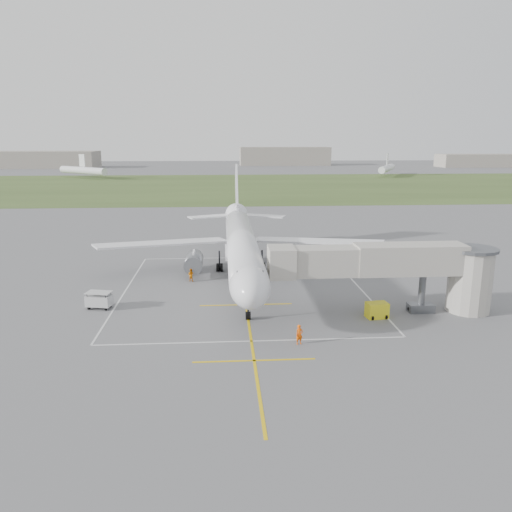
{
  "coord_description": "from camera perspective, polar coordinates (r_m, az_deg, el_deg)",
  "views": [
    {
      "loc": [
        -2.38,
        -61.34,
        17.56
      ],
      "look_at": [
        1.5,
        -4.0,
        4.0
      ],
      "focal_mm": 35.0,
      "sensor_mm": 36.0,
      "label": 1
    }
  ],
  "objects": [
    {
      "name": "grass_strip",
      "position": [
        192.16,
        -3.18,
        8.01
      ],
      "size": [
        700.0,
        120.0,
        0.02
      ],
      "primitive_type": "cube",
      "color": "#3A4F22",
      "rests_on": "ground"
    },
    {
      "name": "ramp_worker_nose",
      "position": [
        44.22,
        4.97,
        -8.93
      ],
      "size": [
        0.74,
        0.59,
        1.77
      ],
      "primitive_type": "imported",
      "rotation": [
        0.0,
        0.0,
        0.3
      ],
      "color": "#FF5B08",
      "rests_on": "ground"
    },
    {
      "name": "gpu_unit",
      "position": [
        51.73,
        13.65,
        -6.05
      ],
      "size": [
        2.26,
        1.73,
        1.58
      ],
      "rotation": [
        0.0,
        0.0,
        0.13
      ],
      "color": "yellow",
      "rests_on": "ground"
    },
    {
      "name": "airliner",
      "position": [
        63.52,
        -1.64,
        1.31
      ],
      "size": [
        38.93,
        46.75,
        13.52
      ],
      "color": "white",
      "rests_on": "ground"
    },
    {
      "name": "ground",
      "position": [
        63.85,
        -1.59,
        -2.69
      ],
      "size": [
        700.0,
        700.0,
        0.0
      ],
      "primitive_type": "plane",
      "color": "#5A5A5C",
      "rests_on": "ground"
    },
    {
      "name": "apron_markings",
      "position": [
        58.28,
        -1.36,
        -4.26
      ],
      "size": [
        28.2,
        60.0,
        0.01
      ],
      "color": "#E5BA0D",
      "rests_on": "ground"
    },
    {
      "name": "ramp_worker_wing",
      "position": [
        63.38,
        -7.45,
        -2.16
      ],
      "size": [
        0.97,
        0.88,
        1.64
      ],
      "primitive_type": "imported",
      "rotation": [
        0.0,
        0.0,
        2.74
      ],
      "color": "orange",
      "rests_on": "ground"
    },
    {
      "name": "distant_hangars",
      "position": [
        327.06,
        -6.4,
        11.02
      ],
      "size": [
        345.0,
        49.0,
        12.0
      ],
      "color": "gray",
      "rests_on": "ground"
    },
    {
      "name": "distant_aircraft",
      "position": [
        236.82,
        -1.86,
        9.88
      ],
      "size": [
        164.25,
        32.81,
        8.85
      ],
      "color": "white",
      "rests_on": "ground"
    },
    {
      "name": "jet_bridge",
      "position": [
        52.73,
        16.34,
        -1.34
      ],
      "size": [
        23.4,
        5.0,
        7.2
      ],
      "color": "#A8A498",
      "rests_on": "ground"
    },
    {
      "name": "baggage_cart",
      "position": [
        55.48,
        -17.47,
        -4.81
      ],
      "size": [
        2.86,
        2.08,
        1.79
      ],
      "rotation": [
        0.0,
        0.0,
        -0.23
      ],
      "color": "#B9B9B9",
      "rests_on": "ground"
    }
  ]
}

